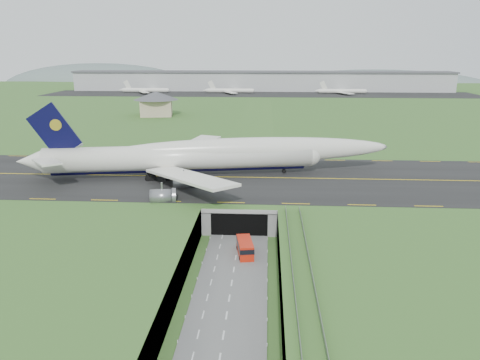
{
  "coord_description": "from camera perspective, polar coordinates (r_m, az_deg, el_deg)",
  "views": [
    {
      "loc": [
        5.58,
        -83.97,
        38.13
      ],
      "look_at": [
        -0.54,
        20.0,
        9.03
      ],
      "focal_mm": 35.0,
      "sensor_mm": 36.0,
      "label": 1
    }
  ],
  "objects": [
    {
      "name": "jumbo_jet",
      "position": [
        122.1,
        -4.03,
        2.98
      ],
      "size": [
        96.13,
        60.93,
        20.46
      ],
      "rotation": [
        0.0,
        0.0,
        0.17
      ],
      "color": "silver",
      "rests_on": "ground"
    },
    {
      "name": "tunnel_portal",
      "position": [
        106.67,
        0.18,
        -3.43
      ],
      "size": [
        17.0,
        22.3,
        6.0
      ],
      "color": "gray",
      "rests_on": "ground"
    },
    {
      "name": "airfield_deck",
      "position": [
        91.19,
        -0.4,
        -7.05
      ],
      "size": [
        800.0,
        800.0,
        6.0
      ],
      "primitive_type": "cube",
      "color": "gray",
      "rests_on": "ground"
    },
    {
      "name": "trench_road",
      "position": [
        85.59,
        -0.74,
        -10.77
      ],
      "size": [
        12.0,
        75.0,
        0.2
      ],
      "primitive_type": "cube",
      "color": "slate",
      "rests_on": "ground"
    },
    {
      "name": "service_building",
      "position": [
        240.56,
        -10.18,
        9.41
      ],
      "size": [
        25.41,
        25.41,
        12.08
      ],
      "rotation": [
        0.0,
        0.0,
        0.16
      ],
      "color": "#BFAB8A",
      "rests_on": "ground"
    },
    {
      "name": "shuttle_tram",
      "position": [
        90.36,
        0.61,
        -8.23
      ],
      "size": [
        3.83,
        7.48,
        2.92
      ],
      "rotation": [
        0.0,
        0.0,
        0.17
      ],
      "color": "red",
      "rests_on": "ground"
    },
    {
      "name": "taxiway",
      "position": [
        121.41,
        0.61,
        0.31
      ],
      "size": [
        800.0,
        44.0,
        0.18
      ],
      "primitive_type": "cube",
      "color": "black",
      "rests_on": "airfield_deck"
    },
    {
      "name": "distant_hills",
      "position": [
        519.04,
        10.04,
        10.72
      ],
      "size": [
        700.0,
        91.0,
        60.0
      ],
      "color": "#546562",
      "rests_on": "ground"
    },
    {
      "name": "ground",
      "position": [
        92.39,
        -0.4,
        -8.76
      ],
      "size": [
        900.0,
        900.0,
        0.0
      ],
      "primitive_type": "plane",
      "color": "#366127",
      "rests_on": "ground"
    },
    {
      "name": "cargo_terminal",
      "position": [
        384.19,
        2.56,
        11.99
      ],
      "size": [
        320.0,
        67.0,
        15.6
      ],
      "color": "#B2B2B2",
      "rests_on": "ground"
    },
    {
      "name": "guideway",
      "position": [
        72.89,
        7.41,
        -11.28
      ],
      "size": [
        3.0,
        53.0,
        7.05
      ],
      "color": "#A8A8A3",
      "rests_on": "ground"
    }
  ]
}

